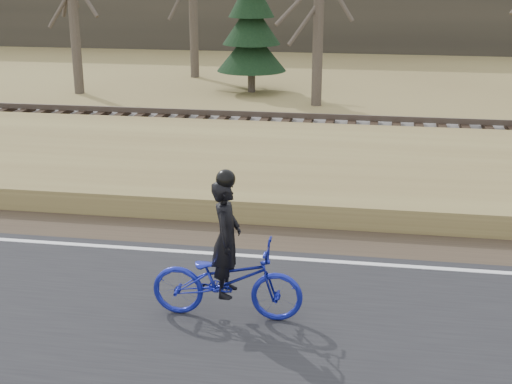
# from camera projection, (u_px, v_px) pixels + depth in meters

# --- Properties ---
(ground) EXTENTS (120.00, 120.00, 0.00)m
(ground) POSITION_uv_depth(u_px,v_px,m) (405.00, 275.00, 11.36)
(ground) COLOR olive
(ground) RESTS_ON ground
(road) EXTENTS (120.00, 6.00, 0.06)m
(road) POSITION_uv_depth(u_px,v_px,m) (412.00, 355.00, 9.01)
(road) COLOR black
(road) RESTS_ON ground
(edge_line) EXTENTS (120.00, 0.12, 0.01)m
(edge_line) POSITION_uv_depth(u_px,v_px,m) (405.00, 266.00, 11.53)
(edge_line) COLOR silver
(edge_line) RESTS_ON road
(shoulder) EXTENTS (120.00, 1.60, 0.04)m
(shoulder) POSITION_uv_depth(u_px,v_px,m) (403.00, 246.00, 12.48)
(shoulder) COLOR #473A2B
(shoulder) RESTS_ON ground
(embankment) EXTENTS (120.00, 5.00, 0.44)m
(embankment) POSITION_uv_depth(u_px,v_px,m) (400.00, 184.00, 15.23)
(embankment) COLOR olive
(embankment) RESTS_ON ground
(ballast) EXTENTS (120.00, 3.00, 0.45)m
(ballast) POSITION_uv_depth(u_px,v_px,m) (396.00, 141.00, 18.79)
(ballast) COLOR slate
(ballast) RESTS_ON ground
(railroad) EXTENTS (120.00, 2.40, 0.29)m
(railroad) POSITION_uv_depth(u_px,v_px,m) (397.00, 130.00, 18.70)
(railroad) COLOR black
(railroad) RESTS_ON ballast
(cyclist) EXTENTS (2.11, 0.77, 2.13)m
(cyclist) POSITION_uv_depth(u_px,v_px,m) (227.00, 272.00, 9.73)
(cyclist) COLOR navy
(cyclist) RESTS_ON road
(bare_tree_far_left) EXTENTS (0.36, 0.36, 6.47)m
(bare_tree_far_left) POSITION_uv_depth(u_px,v_px,m) (73.00, 4.00, 25.73)
(bare_tree_far_left) COLOR brown
(bare_tree_far_left) RESTS_ON ground
(conifer) EXTENTS (2.60, 2.60, 5.31)m
(conifer) POSITION_uv_depth(u_px,v_px,m) (251.00, 24.00, 26.24)
(conifer) COLOR brown
(conifer) RESTS_ON ground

